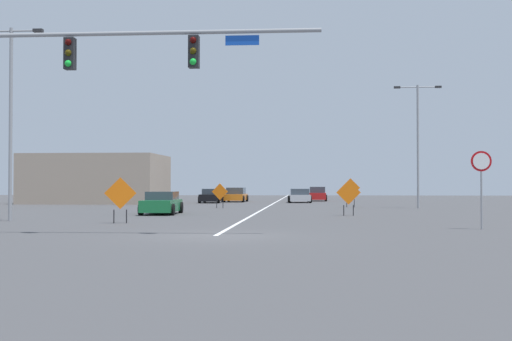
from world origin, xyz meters
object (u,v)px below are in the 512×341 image
street_lamp_far_right (11,108)px  car_orange_far (236,195)px  street_lamp_near_right (418,136)px  construction_sign_left_lane (220,193)px  construction_sign_right_shoulder (120,195)px  construction_sign_left_shoulder (350,189)px  construction_sign_median_near (348,194)px  car_green_passing (162,203)px  traffic_signal_assembly (69,73)px  car_silver_near (299,196)px  stop_sign (481,174)px  car_red_approaching (318,194)px  car_black_mid (211,196)px

street_lamp_far_right → car_orange_far: bearing=79.3°
street_lamp_near_right → construction_sign_left_lane: bearing=-176.7°
construction_sign_right_shoulder → construction_sign_left_shoulder: bearing=62.5°
construction_sign_median_near → construction_sign_right_shoulder: (-10.22, -7.88, 0.05)m
street_lamp_far_right → car_green_passing: street_lamp_far_right is taller
traffic_signal_assembly → car_silver_near: size_ratio=2.96×
street_lamp_far_right → car_orange_far: 36.06m
car_silver_near → car_orange_far: (-6.20, 2.21, 0.02)m
traffic_signal_assembly → stop_sign: size_ratio=4.31×
construction_sign_median_near → construction_sign_left_shoulder: construction_sign_left_shoulder is taller
construction_sign_left_lane → stop_sign: bearing=-60.1°
construction_sign_left_lane → car_red_approaching: construction_sign_left_lane is taller
car_silver_near → car_black_mid: bearing=-170.8°
construction_sign_right_shoulder → construction_sign_left_shoulder: construction_sign_left_shoulder is taller
car_silver_near → car_black_mid: 8.19m
street_lamp_far_right → construction_sign_right_shoulder: bearing=-14.3°
traffic_signal_assembly → construction_sign_left_lane: traffic_signal_assembly is taller
street_lamp_near_right → construction_sign_left_shoulder: size_ratio=4.08×
stop_sign → construction_sign_right_shoulder: stop_sign is taller
traffic_signal_assembly → construction_sign_right_shoulder: (-0.15, 6.75, -4.14)m
car_green_passing → car_black_mid: (-0.62, 24.04, -0.01)m
construction_sign_left_lane → car_silver_near: bearing=70.3°
car_silver_near → traffic_signal_assembly: bearing=-99.9°
street_lamp_near_right → car_orange_far: street_lamp_near_right is taller
street_lamp_near_right → construction_sign_left_lane: 14.61m
traffic_signal_assembly → construction_sign_right_shoulder: 7.92m
car_orange_far → construction_sign_left_lane: bearing=-87.6°
stop_sign → construction_sign_median_near: bearing=111.4°
stop_sign → car_orange_far: size_ratio=0.65×
construction_sign_right_shoulder → construction_sign_median_near: bearing=37.6°
construction_sign_median_near → stop_sign: bearing=-68.6°
traffic_signal_assembly → construction_sign_median_near: bearing=55.5°
street_lamp_near_right → construction_sign_right_shoulder: (-15.85, -19.84, -3.89)m
car_silver_near → car_orange_far: car_orange_far is taller
traffic_signal_assembly → street_lamp_near_right: street_lamp_near_right is taller
street_lamp_far_right → car_silver_near: size_ratio=2.09×
construction_sign_median_near → car_green_passing: 10.46m
street_lamp_near_right → construction_sign_left_lane: size_ratio=4.97×
traffic_signal_assembly → construction_sign_median_near: (10.07, 14.63, -4.19)m
traffic_signal_assembly → car_silver_near: bearing=80.1°
stop_sign → car_orange_far: stop_sign is taller
street_lamp_far_right → car_black_mid: (4.76, 31.64, -4.56)m
stop_sign → car_silver_near: bearing=100.9°
construction_sign_left_shoulder → car_orange_far: bearing=123.9°
stop_sign → car_red_approaching: bearing=97.1°
construction_sign_median_near → construction_sign_right_shoulder: 12.91m
construction_sign_median_near → car_black_mid: size_ratio=0.43×
car_orange_far → car_green_passing: bearing=-92.6°
construction_sign_right_shoulder → street_lamp_far_right: bearing=165.7°
street_lamp_near_right → car_green_passing: size_ratio=1.93×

